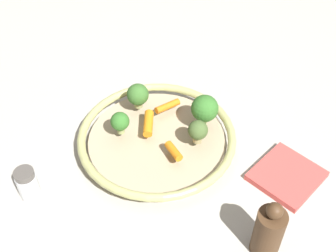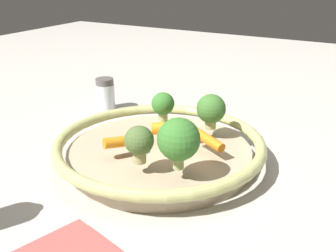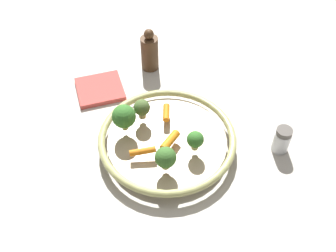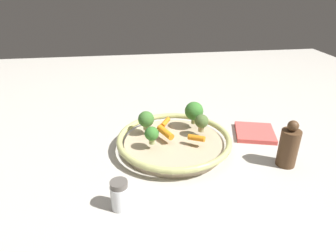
% 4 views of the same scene
% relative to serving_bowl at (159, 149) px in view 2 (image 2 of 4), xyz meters
% --- Properties ---
extents(ground_plane, '(2.47, 2.47, 0.00)m').
position_rel_serving_bowl_xyz_m(ground_plane, '(0.00, 0.00, -0.02)').
color(ground_plane, '#B7B2A8').
extents(serving_bowl, '(0.34, 0.34, 0.04)m').
position_rel_serving_bowl_xyz_m(serving_bowl, '(0.00, 0.00, 0.00)').
color(serving_bowl, tan).
rests_on(serving_bowl, ground_plane).
extents(baby_carrot_center, '(0.04, 0.05, 0.02)m').
position_rel_serving_bowl_xyz_m(baby_carrot_center, '(0.04, 0.06, 0.03)').
color(baby_carrot_center, orange).
rests_on(baby_carrot_center, serving_bowl).
extents(baby_carrot_right, '(0.06, 0.04, 0.02)m').
position_rel_serving_bowl_xyz_m(baby_carrot_right, '(-0.08, -0.02, 0.03)').
color(baby_carrot_right, orange).
rests_on(baby_carrot_right, serving_bowl).
extents(baby_carrot_near_rim, '(0.07, 0.05, 0.02)m').
position_rel_serving_bowl_xyz_m(baby_carrot_near_rim, '(-0.01, -0.03, 0.03)').
color(baby_carrot_near_rim, orange).
rests_on(baby_carrot_near_rim, serving_bowl).
extents(broccoli_floret_edge, '(0.04, 0.04, 0.05)m').
position_rel_serving_bowl_xyz_m(broccoli_floret_edge, '(-0.02, 0.09, 0.05)').
color(broccoli_floret_edge, tan).
rests_on(broccoli_floret_edge, serving_bowl).
extents(broccoli_floret_small, '(0.05, 0.05, 0.06)m').
position_rel_serving_bowl_xyz_m(broccoli_floret_small, '(-0.05, -0.08, 0.05)').
color(broccoli_floret_small, tan).
rests_on(broccoli_floret_small, serving_bowl).
extents(broccoli_floret_large, '(0.04, 0.04, 0.05)m').
position_rel_serving_bowl_xyz_m(broccoli_floret_large, '(0.03, -0.07, 0.05)').
color(broccoli_floret_large, '#99A766').
rests_on(broccoli_floret_large, serving_bowl).
extents(broccoli_floret_mid, '(0.06, 0.06, 0.07)m').
position_rel_serving_bowl_xyz_m(broccoli_floret_mid, '(-0.08, 0.08, 0.06)').
color(broccoli_floret_mid, '#9AA766').
rests_on(broccoli_floret_mid, serving_bowl).
extents(salt_shaker, '(0.04, 0.04, 0.07)m').
position_rel_serving_bowl_xyz_m(salt_shaker, '(0.23, -0.16, 0.01)').
color(salt_shaker, silver).
rests_on(salt_shaker, ground_plane).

